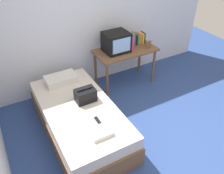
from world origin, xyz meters
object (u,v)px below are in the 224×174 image
(bed, at_px, (80,119))
(handbag, at_px, (85,95))
(remote_dark, at_px, (98,121))
(book_row, at_px, (136,38))
(water_bottle, at_px, (131,46))
(folded_towel, at_px, (101,132))
(magazine, at_px, (76,126))
(pillow, at_px, (61,79))
(picture_frame, at_px, (148,44))
(desk, at_px, (125,54))
(tv, at_px, (116,42))

(bed, relative_size, handbag, 6.67)
(remote_dark, bearing_deg, handbag, 85.37)
(book_row, xyz_separation_m, remote_dark, (-1.50, -1.34, -0.34))
(water_bottle, bearing_deg, book_row, 40.24)
(folded_towel, bearing_deg, bed, 93.48)
(bed, bearing_deg, magazine, -116.99)
(bed, relative_size, pillow, 3.92)
(picture_frame, bearing_deg, folded_towel, -141.96)
(desk, xyz_separation_m, tv, (-0.18, 0.03, 0.28))
(desk, height_order, book_row, book_row)
(desk, height_order, tv, tv)
(picture_frame, bearing_deg, remote_dark, -145.92)
(book_row, bearing_deg, folded_towel, -135.20)
(pillow, bearing_deg, desk, 4.17)
(bed, height_order, pillow, pillow)
(bed, xyz_separation_m, book_row, (1.61, 0.92, 0.61))
(handbag, bearing_deg, bed, -155.30)
(magazine, xyz_separation_m, remote_dark, (0.30, -0.05, 0.01))
(book_row, bearing_deg, pillow, -172.90)
(bed, height_order, picture_frame, picture_frame)
(book_row, xyz_separation_m, folded_towel, (-1.57, -1.56, -0.33))
(picture_frame, bearing_deg, water_bottle, 173.02)
(handbag, relative_size, remote_dark, 1.92)
(bed, bearing_deg, water_bottle, 27.47)
(water_bottle, bearing_deg, remote_dark, -138.05)
(handbag, distance_m, remote_dark, 0.50)
(pillow, height_order, folded_towel, pillow)
(bed, xyz_separation_m, remote_dark, (0.11, -0.42, 0.27))
(desk, relative_size, water_bottle, 5.33)
(desk, xyz_separation_m, magazine, (-1.49, -1.18, -0.14))
(remote_dark, height_order, folded_towel, folded_towel)
(bed, height_order, folded_towel, folded_towel)
(book_row, relative_size, picture_frame, 2.31)
(tv, distance_m, remote_dark, 1.66)
(tv, bearing_deg, bed, -143.02)
(water_bottle, height_order, handbag, water_bottle)
(desk, distance_m, book_row, 0.39)
(book_row, height_order, remote_dark, book_row)
(water_bottle, xyz_separation_m, remote_dark, (-1.25, -1.13, -0.34))
(book_row, relative_size, pillow, 0.61)
(remote_dark, bearing_deg, bed, 104.73)
(picture_frame, relative_size, remote_dark, 0.87)
(tv, xyz_separation_m, book_row, (0.50, 0.08, -0.07))
(picture_frame, bearing_deg, pillow, 178.23)
(remote_dark, distance_m, folded_towel, 0.24)
(tv, distance_m, water_bottle, 0.29)
(book_row, bearing_deg, remote_dark, -138.33)
(desk, relative_size, pillow, 2.27)
(remote_dark, relative_size, folded_towel, 0.56)
(water_bottle, relative_size, remote_dark, 1.40)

